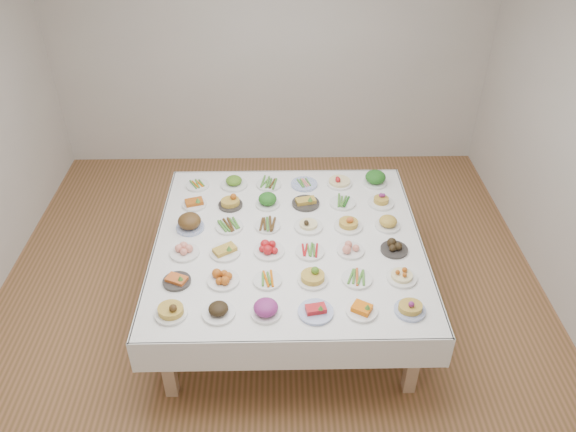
{
  "coord_description": "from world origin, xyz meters",
  "views": [
    {
      "loc": [
        0.08,
        -3.7,
        3.57
      ],
      "look_at": [
        0.15,
        0.02,
        0.88
      ],
      "focal_mm": 35.0,
      "sensor_mm": 36.0,
      "label": 1
    }
  ],
  "objects_px": {
    "dish_18": "(190,222)",
    "dish_35": "(375,177)",
    "dish_0": "(170,308)",
    "display_table": "(288,246)"
  },
  "relations": [
    {
      "from": "display_table",
      "to": "dish_35",
      "type": "height_order",
      "value": "dish_35"
    },
    {
      "from": "dish_35",
      "to": "dish_0",
      "type": "bearing_deg",
      "value": -135.05
    },
    {
      "from": "dish_18",
      "to": "dish_35",
      "type": "relative_size",
      "value": 1.03
    },
    {
      "from": "display_table",
      "to": "dish_18",
      "type": "bearing_deg",
      "value": 168.56
    },
    {
      "from": "display_table",
      "to": "dish_0",
      "type": "relative_size",
      "value": 9.5
    },
    {
      "from": "dish_18",
      "to": "dish_0",
      "type": "bearing_deg",
      "value": -90.65
    },
    {
      "from": "display_table",
      "to": "dish_0",
      "type": "xyz_separation_m",
      "value": [
        -0.82,
        -0.82,
        0.13
      ]
    },
    {
      "from": "display_table",
      "to": "dish_0",
      "type": "bearing_deg",
      "value": -135.24
    },
    {
      "from": "dish_18",
      "to": "dish_35",
      "type": "height_order",
      "value": "dish_18"
    },
    {
      "from": "dish_0",
      "to": "dish_18",
      "type": "relative_size",
      "value": 0.85
    }
  ]
}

